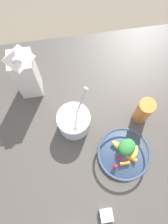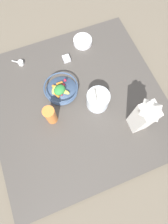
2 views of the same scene
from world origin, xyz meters
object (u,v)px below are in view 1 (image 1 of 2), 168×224
spice_jar (106,215)px  yogurt_tub (74,121)px  drinking_cup (143,111)px  milk_carton (25,73)px  fruit_bowl (124,154)px

spice_jar → yogurt_tub: bearing=100.7°
yogurt_tub → drinking_cup: bearing=-1.0°
milk_carton → spice_jar: bearing=-67.8°
drinking_cup → yogurt_tub: bearing=179.0°
milk_carton → drinking_cup: size_ratio=2.03×
milk_carton → drinking_cup: milk_carton is taller
fruit_bowl → milk_carton: bearing=133.5°
fruit_bowl → drinking_cup: bearing=54.2°
drinking_cup → fruit_bowl: bearing=-125.8°
yogurt_tub → milk_carton: bearing=128.8°
fruit_bowl → yogurt_tub: yogurt_tub is taller
milk_carton → drinking_cup: bearing=-24.9°
yogurt_tub → drinking_cup: size_ratio=1.66×
spice_jar → drinking_cup: bearing=59.1°
milk_carton → spice_jar: milk_carton is taller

